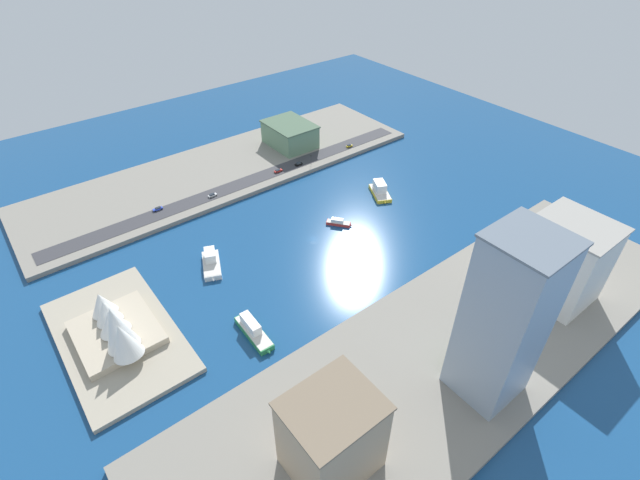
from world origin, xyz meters
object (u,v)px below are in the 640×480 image
hotel_broad_white (565,260)px  hatchback_blue (158,209)px  terminal_long_green (290,134)px  suv_black (299,164)px  traffic_light_waterfront (311,158)px  tugboat_red (338,222)px  tower_tall_glass (504,321)px  van_white (212,195)px  ferry_yellow_fast (380,190)px  ferry_white_commuter (211,262)px  ferry_green_doubledeck (253,330)px  taxi_yellow_cab (349,146)px  apartment_midrise_tan (332,436)px  pickup_red (278,171)px  opera_landmark (115,326)px

hotel_broad_white → hatchback_blue: (163.70, 107.54, -17.33)m
terminal_long_green → hatchback_blue: terminal_long_green is taller
suv_black → traffic_light_waterfront: traffic_light_waterfront is taller
tugboat_red → tower_tall_glass: 114.08m
hotel_broad_white → van_white: bearing=26.4°
ferry_yellow_fast → van_white: 94.14m
ferry_white_commuter → ferry_green_doubledeck: size_ratio=0.89×
terminal_long_green → van_white: (-25.62, 70.94, -6.56)m
ferry_green_doubledeck → hatchback_blue: size_ratio=4.51×
tugboat_red → taxi_yellow_cab: taxi_yellow_cab is taller
suv_black → taxi_yellow_cab: 40.86m
hotel_broad_white → van_white: (157.89, 78.22, -17.31)m
apartment_midrise_tan → van_white: (156.60, -42.09, -14.22)m
pickup_red → van_white: 44.15m
ferry_green_doubledeck → opera_landmark: size_ratio=0.61×
hotel_broad_white → suv_black: hotel_broad_white is taller
hatchback_blue → opera_landmark: bearing=148.0°
ferry_yellow_fast → hatchback_blue: 122.22m
tower_tall_glass → terminal_long_green: (193.28, -53.66, -24.87)m
ferry_yellow_fast → opera_landmark: bearing=95.9°
hatchback_blue → taxi_yellow_cab: taxi_yellow_cab is taller
ferry_yellow_fast → van_white: size_ratio=4.11×
ferry_white_commuter → pickup_red: (50.30, -71.17, 0.97)m
apartment_midrise_tan → traffic_light_waterfront: apartment_midrise_tan is taller
pickup_red → suv_black: bearing=-93.6°
tower_tall_glass → pickup_red: (167.85, -26.87, -31.45)m
ferry_yellow_fast → hotel_broad_white: (-104.98, -0.35, 17.95)m
van_white → suv_black: size_ratio=1.04×
ferry_green_doubledeck → hatchback_blue: 103.12m
ferry_green_doubledeck → hatchback_blue: ferry_green_doubledeck is taller
tower_tall_glass → opera_landmark: bearing=43.4°
terminal_long_green → apartment_midrise_tan: 214.57m
hotel_broad_white → apartment_midrise_tan: bearing=89.4°
tower_tall_glass → van_white: 171.45m
traffic_light_waterfront → opera_landmark: 155.62m
suv_black → ferry_green_doubledeck: bearing=136.4°
hotel_broad_white → terminal_long_green: (183.51, 7.28, -10.75)m
ferry_white_commuter → ferry_yellow_fast: ferry_yellow_fast is taller
tower_tall_glass → suv_black: size_ratio=13.60×
traffic_light_waterfront → ferry_green_doubledeck: bearing=133.2°
ferry_green_doubledeck → van_white: (97.24, -33.30, 0.87)m
pickup_red → van_white: size_ratio=1.04×
ferry_yellow_fast → tower_tall_glass: tower_tall_glass is taller
hatchback_blue → van_white: size_ratio=1.06×
suv_black → opera_landmark: (-68.20, 134.74, 5.92)m
terminal_long_green → tugboat_red: bearing=160.6°
tower_tall_glass → taxi_yellow_cab: bearing=-26.3°
taxi_yellow_cab → opera_landmark: 188.30m
terminal_long_green → pickup_red: 37.52m
hotel_broad_white → ferry_white_commuter: bearing=44.3°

